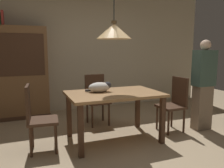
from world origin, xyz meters
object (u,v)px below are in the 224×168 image
at_px(book_red_tall, 3,18).
at_px(chair_left_side, 37,115).
at_px(chair_far_back, 96,97).
at_px(person_standing, 203,85).
at_px(dining_table, 114,99).
at_px(book_green_slim, 0,19).
at_px(cat_sleeping, 100,87).
at_px(chair_right_side, 175,102).
at_px(pendant_lamp, 114,31).
at_px(hutch_bookcase, 19,75).

bearing_deg(book_red_tall, chair_left_side, -76.05).
bearing_deg(chair_far_back, book_red_tall, 149.53).
bearing_deg(person_standing, dining_table, 176.00).
height_order(book_green_slim, person_standing, book_green_slim).
bearing_deg(chair_far_back, chair_left_side, -142.30).
bearing_deg(book_green_slim, cat_sleeping, -49.27).
height_order(chair_right_side, pendant_lamp, pendant_lamp).
xyz_separation_m(chair_far_back, book_red_tall, (-1.57, 0.93, 1.48)).
relative_size(chair_left_side, book_green_slim, 3.58).
xyz_separation_m(chair_right_side, chair_far_back, (-1.13, 0.88, 0.00)).
xyz_separation_m(hutch_bookcase, book_red_tall, (-0.24, 0.00, 1.10)).
distance_m(chair_right_side, hutch_bookcase, 3.08).
xyz_separation_m(chair_right_side, book_red_tall, (-2.70, 1.80, 1.48)).
xyz_separation_m(book_red_tall, person_standing, (3.20, -1.92, -1.21)).
height_order(cat_sleeping, hutch_bookcase, hutch_bookcase).
distance_m(chair_far_back, chair_left_side, 1.42).
distance_m(book_green_slim, book_red_tall, 0.05).
bearing_deg(chair_far_back, person_standing, -31.36).
bearing_deg(pendant_lamp, dining_table, -90.00).
bearing_deg(book_green_slim, pendant_lamp, -48.01).
bearing_deg(chair_far_back, dining_table, -89.90).
xyz_separation_m(chair_far_back, hutch_bookcase, (-1.34, 0.92, 0.38)).
xyz_separation_m(cat_sleeping, book_red_tall, (-1.40, 1.68, 1.16)).
height_order(chair_right_side, book_red_tall, book_red_tall).
relative_size(dining_table, hutch_bookcase, 0.76).
xyz_separation_m(chair_right_side, cat_sleeping, (-1.31, 0.12, 0.32)).
height_order(chair_left_side, book_green_slim, book_green_slim).
bearing_deg(chair_right_side, person_standing, -13.19).
relative_size(dining_table, person_standing, 0.90).
distance_m(chair_right_side, book_red_tall, 3.57).
distance_m(dining_table, book_red_tall, 2.74).
distance_m(chair_right_side, chair_left_side, 2.26).
distance_m(pendant_lamp, hutch_bookcase, 2.37).
bearing_deg(cat_sleeping, chair_right_side, -5.30).
bearing_deg(person_standing, cat_sleeping, 172.48).
height_order(hutch_bookcase, book_green_slim, book_green_slim).
relative_size(pendant_lamp, person_standing, 0.83).
relative_size(book_green_slim, person_standing, 0.17).
bearing_deg(person_standing, book_green_slim, 149.46).
bearing_deg(book_red_tall, pendant_lamp, -48.89).
xyz_separation_m(hutch_bookcase, person_standing, (2.96, -1.92, -0.11)).
relative_size(dining_table, pendant_lamp, 1.08).
bearing_deg(chair_right_side, hutch_bookcase, 143.88).
height_order(chair_left_side, cat_sleeping, chair_left_side).
xyz_separation_m(chair_left_side, hutch_bookcase, (-0.21, 1.79, 0.38)).
bearing_deg(book_green_slim, book_red_tall, 0.00).
bearing_deg(book_red_tall, chair_far_back, -30.47).
distance_m(chair_far_back, book_green_slim, 2.38).
bearing_deg(dining_table, cat_sleeping, 144.99).
height_order(dining_table, book_red_tall, book_red_tall).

